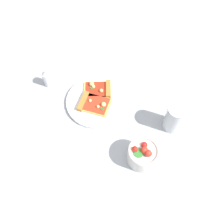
{
  "coord_description": "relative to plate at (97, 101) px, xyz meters",
  "views": [
    {
      "loc": [
        0.43,
        0.27,
        0.82
      ],
      "look_at": [
        0.0,
        0.03,
        0.03
      ],
      "focal_mm": 38.98,
      "sensor_mm": 36.0,
      "label": 1
    }
  ],
  "objects": [
    {
      "name": "soda_glass",
      "position": [
        -0.05,
        0.3,
        0.05
      ],
      "size": [
        0.07,
        0.07,
        0.12
      ],
      "color": "silver",
      "rests_on": "ground_plane"
    },
    {
      "name": "pizza_slice_near",
      "position": [
        0.03,
        -0.0,
        0.01
      ],
      "size": [
        0.11,
        0.13,
        0.03
      ],
      "color": "#E5B256",
      "rests_on": "plate"
    },
    {
      "name": "ground_plane",
      "position": [
        0.02,
        0.05,
        -0.01
      ],
      "size": [
        2.4,
        2.4,
        0.0
      ],
      "primitive_type": "plane",
      "color": "#B2B7BC",
      "rests_on": "ground"
    },
    {
      "name": "plate",
      "position": [
        0.0,
        0.0,
        0.0
      ],
      "size": [
        0.25,
        0.25,
        0.01
      ],
      "primitive_type": "cylinder",
      "color": "white",
      "rests_on": "ground_plane"
    },
    {
      "name": "pizza_slice_far",
      "position": [
        -0.05,
        -0.02,
        0.01
      ],
      "size": [
        0.13,
        0.14,
        0.03
      ],
      "color": "#E5B256",
      "rests_on": "plate"
    },
    {
      "name": "salad_bowl",
      "position": [
        0.13,
        0.26,
        0.03
      ],
      "size": [
        0.1,
        0.1,
        0.09
      ],
      "color": "white",
      "rests_on": "ground_plane"
    },
    {
      "name": "pepper_shaker",
      "position": [
        0.03,
        -0.23,
        0.03
      ],
      "size": [
        0.03,
        0.03,
        0.08
      ],
      "color": "silver",
      "rests_on": "ground_plane"
    }
  ]
}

